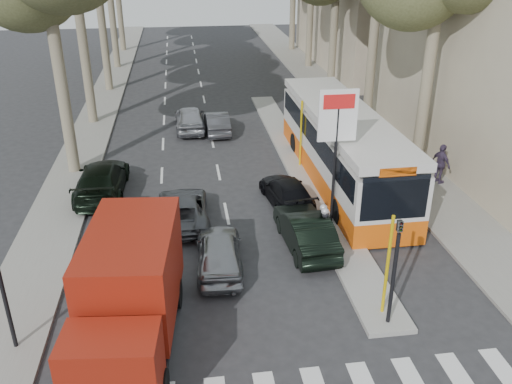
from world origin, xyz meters
TOP-DOWN VIEW (x-y plane):
  - ground at (0.00, 0.00)m, footprint 120.00×120.00m
  - sidewalk_right at (8.60, 25.00)m, footprint 3.20×70.00m
  - median_left at (-8.00, 28.00)m, footprint 2.40×64.00m
  - traffic_island at (3.25, 11.00)m, footprint 1.50×26.00m
  - billboard at (3.25, 5.00)m, footprint 1.50×12.10m
  - traffic_light_island at (3.25, -1.50)m, footprint 0.16×0.41m
  - silver_hatchback at (-1.52, 2.35)m, footprint 1.78×4.02m
  - dark_hatchback at (1.80, 3.37)m, footprint 1.79×4.39m
  - queue_car_a at (-2.70, 6.00)m, footprint 2.01×4.32m
  - queue_car_b at (1.80, 7.00)m, footprint 2.15×4.28m
  - queue_car_c at (-2.08, 17.75)m, footprint 1.82×4.37m
  - queue_car_d at (-0.50, 17.06)m, footprint 1.42×3.86m
  - queue_car_e at (-6.30, 9.15)m, footprint 2.19×5.16m
  - red_truck at (-4.24, -1.17)m, footprint 2.93×6.41m
  - city_bus at (4.80, 9.22)m, footprint 3.02×13.17m
  - motorcycle at (2.43, 3.22)m, footprint 0.83×2.10m
  - pedestrian_near at (9.29, 8.03)m, footprint 0.87×1.23m
  - pedestrian_far at (7.20, 8.95)m, footprint 1.21×1.03m

SIDE VIEW (x-z plane):
  - ground at x=0.00m, z-range 0.00..0.00m
  - sidewalk_right at x=8.60m, z-range 0.00..0.12m
  - median_left at x=-8.00m, z-range 0.00..0.12m
  - traffic_island at x=3.25m, z-range 0.00..0.16m
  - queue_car_b at x=1.80m, z-range 0.00..1.19m
  - queue_car_a at x=-2.70m, z-range 0.00..1.20m
  - queue_car_d at x=-0.50m, z-range 0.00..1.26m
  - silver_hatchback at x=-1.52m, z-range 0.00..1.34m
  - dark_hatchback at x=1.80m, z-range 0.00..1.42m
  - queue_car_c at x=-2.08m, z-range 0.00..1.48m
  - queue_car_e at x=-6.30m, z-range 0.00..1.49m
  - motorcycle at x=2.43m, z-range -0.08..1.70m
  - pedestrian_far at x=7.20m, z-range 0.12..1.86m
  - pedestrian_near at x=9.29m, z-range 0.12..2.02m
  - red_truck at x=-4.24m, z-range 0.09..3.40m
  - city_bus at x=4.80m, z-range 0.09..3.56m
  - traffic_light_island at x=3.25m, z-range 0.69..4.29m
  - billboard at x=3.25m, z-range 0.90..6.50m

